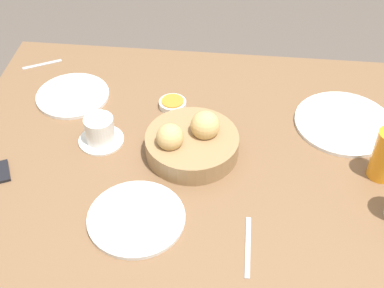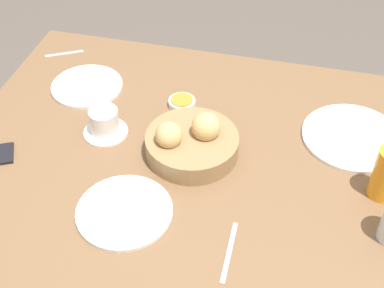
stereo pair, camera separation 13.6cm
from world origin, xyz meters
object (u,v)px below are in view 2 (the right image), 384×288
(plate_near_right, at_px, (87,86))
(fork_silver, at_px, (229,252))
(bread_basket, at_px, (192,142))
(plate_far_center, at_px, (124,212))
(jam_bowl_honey, at_px, (182,102))
(spoon_coffee, at_px, (64,54))
(coffee_cup, at_px, (105,123))
(plate_near_left, at_px, (353,137))

(plate_near_right, height_order, fork_silver, plate_near_right)
(bread_basket, xyz_separation_m, plate_far_center, (0.10, 0.23, -0.03))
(plate_near_right, xyz_separation_m, jam_bowl_honey, (-0.30, 0.01, 0.01))
(fork_silver, xyz_separation_m, spoon_coffee, (0.66, -0.63, 0.00))
(spoon_coffee, bearing_deg, plate_far_center, 125.07)
(bread_basket, xyz_separation_m, jam_bowl_honey, (0.07, -0.18, -0.03))
(plate_near_right, xyz_separation_m, spoon_coffee, (0.14, -0.15, -0.00))
(coffee_cup, xyz_separation_m, jam_bowl_honey, (-0.17, -0.16, -0.02))
(coffee_cup, bearing_deg, fork_silver, 142.75)
(plate_near_left, distance_m, jam_bowl_honey, 0.48)
(plate_near_right, height_order, plate_far_center, same)
(plate_near_right, bearing_deg, fork_silver, 137.50)
(plate_far_center, bearing_deg, coffee_cup, -60.85)
(jam_bowl_honey, bearing_deg, fork_silver, 116.10)
(coffee_cup, distance_m, jam_bowl_honey, 0.24)
(jam_bowl_honey, xyz_separation_m, fork_silver, (-0.23, 0.47, -0.01))
(coffee_cup, bearing_deg, plate_near_right, -54.59)
(plate_far_center, xyz_separation_m, spoon_coffee, (0.41, -0.58, -0.00))
(plate_far_center, relative_size, fork_silver, 1.39)
(plate_near_left, distance_m, plate_far_center, 0.64)
(plate_near_right, relative_size, spoon_coffee, 1.88)
(coffee_cup, height_order, fork_silver, coffee_cup)
(bread_basket, relative_size, plate_near_right, 1.14)
(fork_silver, height_order, spoon_coffee, same)
(bread_basket, height_order, plate_near_left, bread_basket)
(jam_bowl_honey, bearing_deg, plate_near_left, 176.83)
(jam_bowl_honey, bearing_deg, plate_near_right, -2.69)
(plate_near_left, distance_m, plate_near_right, 0.77)
(spoon_coffee, bearing_deg, plate_near_right, 133.07)
(plate_near_left, relative_size, fork_silver, 1.66)
(jam_bowl_honey, height_order, fork_silver, jam_bowl_honey)
(bread_basket, xyz_separation_m, spoon_coffee, (0.51, -0.35, -0.04))
(plate_near_left, relative_size, coffee_cup, 2.25)
(plate_near_right, distance_m, jam_bowl_honey, 0.30)
(jam_bowl_honey, bearing_deg, plate_far_center, 86.13)
(spoon_coffee, bearing_deg, coffee_cup, 129.13)
(jam_bowl_honey, distance_m, fork_silver, 0.52)
(jam_bowl_honey, bearing_deg, bread_basket, 112.05)
(plate_far_center, distance_m, fork_silver, 0.26)
(fork_silver, bearing_deg, coffee_cup, -37.25)
(bread_basket, height_order, coffee_cup, bread_basket)
(coffee_cup, bearing_deg, jam_bowl_honey, -135.96)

